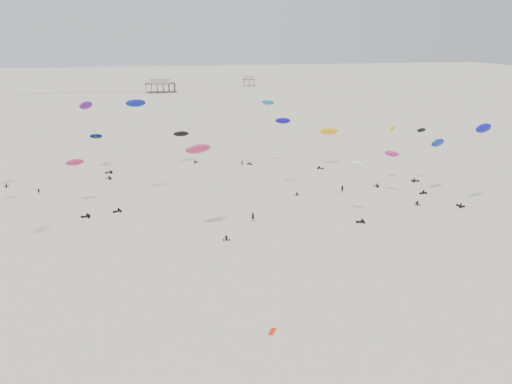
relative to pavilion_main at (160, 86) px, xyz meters
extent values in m
plane|color=beige|center=(10.00, -150.00, -4.22)|extent=(900.00, 900.00, 0.00)
cube|color=brown|center=(0.00, 0.00, 1.93)|extent=(21.00, 13.00, 0.30)
cube|color=silver|center=(0.00, 0.00, 3.68)|extent=(14.00, 8.40, 3.20)
cube|color=#B2B2AD|center=(0.00, 0.00, 5.43)|extent=(15.00, 9.00, 0.30)
cube|color=brown|center=(70.00, 30.00, 0.93)|extent=(9.00, 7.00, 0.30)
cube|color=silver|center=(70.00, 30.00, 2.28)|extent=(5.60, 4.20, 2.40)
cube|color=#B2B2AD|center=(70.00, 30.00, 3.63)|extent=(6.00, 4.50, 0.30)
cube|color=black|center=(-52.00, 0.00, -2.77)|extent=(80.00, 0.10, 0.10)
cylinder|color=gray|center=(22.30, -211.31, 5.32)|extent=(0.03, 0.03, 18.91)
ellipsoid|color=#1977BC|center=(25.42, -210.44, 14.94)|extent=(4.42, 3.51, 2.04)
cylinder|color=gray|center=(49.73, -253.62, 0.98)|extent=(0.03, 0.03, 14.25)
ellipsoid|color=#BA2B85|center=(48.75, -248.15, 6.10)|extent=(3.62, 3.60, 1.85)
cylinder|color=gray|center=(33.09, -263.68, 1.46)|extent=(0.03, 0.03, 12.40)
ellipsoid|color=white|center=(33.79, -260.02, 7.08)|extent=(3.84, 3.67, 1.85)
cylinder|color=gray|center=(51.11, -240.07, 3.10)|extent=(0.03, 0.03, 16.23)
ellipsoid|color=yellow|center=(54.43, -236.75, 10.43)|extent=(3.84, 3.82, 1.94)
cylinder|color=gray|center=(23.85, -240.52, 4.56)|extent=(0.03, 0.03, 19.20)
ellipsoid|color=#150C9C|center=(23.26, -235.42, 13.40)|extent=(4.23, 2.47, 1.97)
cylinder|color=gray|center=(-26.23, -212.32, 5.25)|extent=(0.03, 0.03, 23.69)
ellipsoid|color=#65198E|center=(-29.20, -204.86, 14.92)|extent=(4.69, 5.31, 2.58)
cylinder|color=gray|center=(0.63, -204.89, 0.23)|extent=(0.03, 0.03, 8.86)
ellipsoid|color=black|center=(-1.38, -203.91, 4.95)|extent=(4.99, 2.39, 2.43)
cylinder|color=gray|center=(-25.38, -209.22, 0.74)|extent=(0.03, 0.03, 12.04)
ellipsoid|color=#04113E|center=(-27.14, -205.23, 5.58)|extent=(3.93, 1.87, 1.91)
cylinder|color=gray|center=(58.90, -250.21, 2.04)|extent=(0.03, 0.03, 12.20)
ellipsoid|color=#0C30A4|center=(61.15, -248.83, 8.48)|extent=(5.52, 3.80, 2.56)
cylinder|color=gray|center=(61.26, -239.91, 2.95)|extent=(0.03, 0.03, 13.14)
ellipsoid|color=black|center=(62.19, -238.69, 9.87)|extent=(3.13, 1.67, 1.48)
cylinder|color=gray|center=(-17.14, -241.08, 7.26)|extent=(0.03, 0.03, 26.72)
ellipsoid|color=#0C1EA3|center=(-14.31, -233.67, 18.89)|extent=(5.00, 2.28, 2.46)
cylinder|color=gray|center=(41.23, -219.64, 0.95)|extent=(0.03, 0.03, 11.08)
ellipsoid|color=yellow|center=(43.33, -217.09, 6.42)|extent=(5.98, 3.14, 2.79)
cylinder|color=gray|center=(62.93, -261.12, 4.77)|extent=(0.03, 0.03, 17.87)
ellipsoid|color=#0D14B0|center=(65.96, -259.41, 13.98)|extent=(5.76, 3.42, 2.66)
cylinder|color=gray|center=(-0.10, -266.30, 4.24)|extent=(0.03, 0.03, 17.77)
ellipsoid|color=#C72E61|center=(-2.23, -262.50, 13.01)|extent=(6.25, 4.35, 2.80)
cylinder|color=gray|center=(-28.16, -244.42, 0.74)|extent=(0.03, 0.03, 15.25)
ellipsoid|color=#C72F64|center=(-29.58, -238.21, 5.70)|extent=(4.64, 2.88, 2.16)
imported|color=black|center=(9.58, -260.74, -4.22)|extent=(0.93, 0.73, 2.30)
imported|color=black|center=(36.77, -245.83, -4.22)|extent=(1.25, 1.01, 2.23)
imported|color=black|center=(-40.28, -230.17, -4.22)|extent=(1.17, 0.72, 1.88)
imported|color=black|center=(16.65, -212.56, -4.22)|extent=(0.89, 0.84, 2.03)
cube|color=red|center=(2.94, -303.63, -4.22)|extent=(1.58, 1.89, 0.07)
camera|label=1|loc=(-12.49, -361.88, 35.40)|focal=35.00mm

